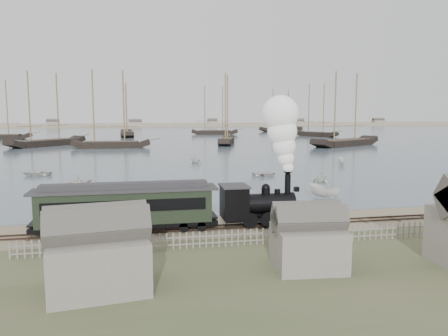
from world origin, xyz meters
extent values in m
plane|color=gray|center=(0.00, 0.00, 0.00)|extent=(600.00, 600.00, 0.00)
cube|color=#455663|center=(0.00, 170.00, 0.03)|extent=(600.00, 336.00, 0.06)
cube|color=#33241C|center=(0.00, -2.50, 0.10)|extent=(120.00, 0.08, 0.12)
cube|color=#33241C|center=(0.00, -1.50, 0.10)|extent=(120.00, 0.08, 0.12)
cube|color=#3D3127|center=(0.00, -2.00, 0.03)|extent=(120.00, 1.80, 0.06)
cube|color=tan|center=(0.00, 250.00, 0.00)|extent=(500.00, 20.00, 1.80)
cube|color=black|center=(2.52, -2.00, 0.77)|extent=(7.49, 2.20, 0.28)
cylinder|color=black|center=(2.08, -2.00, 1.87)|extent=(4.62, 1.65, 1.65)
cube|color=black|center=(-0.35, -2.00, 2.09)|extent=(1.98, 2.42, 2.53)
cube|color=#333336|center=(-0.35, -2.00, 3.41)|extent=(2.20, 2.64, 0.13)
cylinder|color=black|center=(4.17, -2.00, 3.35)|extent=(0.48, 0.48, 1.76)
sphere|color=black|center=(2.30, -2.00, 3.16)|extent=(0.70, 0.70, 0.70)
cone|color=black|center=(6.04, -2.00, 0.66)|extent=(1.54, 2.20, 2.20)
cube|color=black|center=(4.94, -2.00, 2.97)|extent=(0.39, 0.39, 0.39)
cube|color=black|center=(-8.88, -2.00, 0.71)|extent=(14.03, 2.30, 0.35)
cube|color=black|center=(-8.88, -2.00, 2.11)|extent=(13.03, 2.51, 2.51)
cube|color=black|center=(-8.88, -3.27, 2.36)|extent=(12.02, 0.06, 0.90)
cube|color=black|center=(-8.88, -0.73, 2.36)|extent=(12.02, 0.06, 0.90)
cube|color=#333336|center=(-8.88, -2.00, 3.42)|extent=(14.03, 2.71, 0.18)
cube|color=#333336|center=(-8.88, -2.00, 3.72)|extent=(12.53, 1.20, 0.45)
imported|color=silver|center=(-14.13, 1.25, 0.43)|extent=(3.29, 4.37, 0.86)
imported|color=silver|center=(-15.08, 19.60, 0.87)|extent=(3.73, 3.92, 1.62)
imported|color=silver|center=(11.66, 7.62, 0.81)|extent=(4.07, 3.35, 1.51)
imported|color=silver|center=(9.91, 24.60, 0.43)|extent=(3.36, 4.07, 0.73)
imported|color=silver|center=(15.80, 17.79, 0.76)|extent=(3.33, 3.45, 1.40)
imported|color=silver|center=(27.20, 35.29, 0.69)|extent=(3.48, 2.09, 1.26)
imported|color=silver|center=(-22.51, 31.37, 0.47)|extent=(3.02, 4.12, 0.83)
imported|color=silver|center=(2.17, 42.55, 0.83)|extent=(3.78, 3.61, 1.54)
camera|label=1|loc=(-7.75, -35.80, 9.33)|focal=35.00mm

